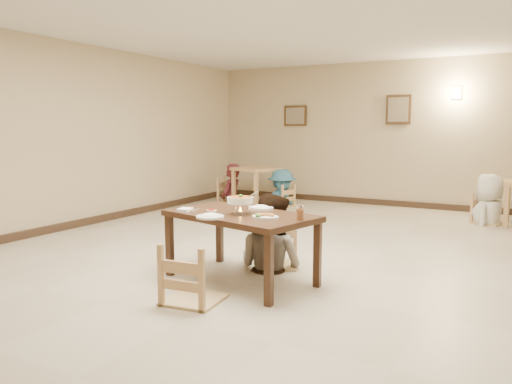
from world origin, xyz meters
The scene contains 27 objects.
floor centered at (0.00, 0.00, 0.00)m, with size 10.00×10.00×0.00m, color #BDB19E.
ceiling centered at (0.00, 0.00, 3.00)m, with size 10.00×10.00×0.00m, color silver.
wall_back centered at (0.00, 5.00, 1.50)m, with size 10.00×10.00×0.00m, color tan.
wall_left centered at (-4.00, 0.00, 1.50)m, with size 10.00×10.00×0.00m, color tan.
baseboard_back centered at (0.00, 4.97, 0.06)m, with size 8.00×0.06×0.12m, color #312117.
baseboard_left centered at (-3.97, 0.00, 0.06)m, with size 0.06×10.00×0.12m, color #312117.
picture_a centered at (-2.20, 4.96, 1.90)m, with size 0.55×0.04×0.45m.
picture_b centered at (0.10, 4.96, 2.00)m, with size 0.50×0.04×0.60m.
wall_sconce centered at (1.20, 4.96, 2.30)m, with size 0.16×0.05×0.22m, color #FFD88C.
main_table centered at (-0.13, -1.00, 0.66)m, with size 1.73×1.22×0.74m.
chair_far centered at (-0.03, -0.29, 0.48)m, with size 0.46×0.46×0.97m.
chair_near centered at (-0.19, -1.76, 0.54)m, with size 0.51×0.51×1.08m.
main_diner centered at (-0.08, -0.40, 0.88)m, with size 0.86×0.67×1.76m, color gray.
curry_warmer centered at (-0.10, -1.06, 0.88)m, with size 0.31×0.28×0.25m.
rice_plate_far centered at (-0.07, -0.66, 0.75)m, with size 0.29×0.29×0.07m.
rice_plate_near centered at (-0.25, -1.39, 0.75)m, with size 0.28×0.28×0.06m.
fried_plate centered at (0.25, -1.15, 0.76)m, with size 0.28×0.28×0.06m.
chili_dish centered at (-0.45, -1.06, 0.75)m, with size 0.11×0.11×0.02m.
napkin_cutlery centered at (-0.71, -1.18, 0.75)m, with size 0.18×0.26×0.03m.
drink_glass centered at (0.59, -1.09, 0.81)m, with size 0.08×0.08×0.15m.
bg_table_left centered at (-2.56, 3.77, 0.66)m, with size 0.99×0.99×0.80m.
bg_chair_ll centered at (-3.16, 3.73, 0.53)m, with size 0.50×0.50×1.07m.
bg_chair_lr centered at (-1.96, 3.78, 0.45)m, with size 0.42×0.42×0.89m.
bg_chair_rl centered at (1.95, 3.84, 0.48)m, with size 0.45×0.45×0.97m.
bg_diner_a centered at (-3.16, 3.73, 0.86)m, with size 0.63×0.41×1.72m, color #541C24.
bg_diner_b centered at (-1.96, 3.78, 0.78)m, with size 1.01×0.58×1.56m, color #336A8B.
bg_diner_c centered at (1.95, 3.84, 0.86)m, with size 0.84×0.54×1.71m, color silver.
Camera 1 is at (2.51, -5.47, 1.63)m, focal length 35.00 mm.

